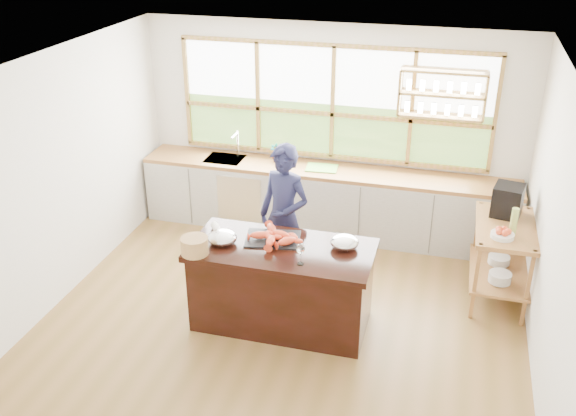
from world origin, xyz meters
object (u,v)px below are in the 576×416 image
at_px(cook, 284,217).
at_px(wicker_basket, 195,246).
at_px(espresso_machine, 508,200).
at_px(island, 282,285).

bearing_deg(cook, wicker_basket, -100.05).
bearing_deg(espresso_machine, wicker_basket, -138.59).
bearing_deg(island, cook, 103.81).
height_order(island, wicker_basket, wicker_basket).
bearing_deg(cook, espresso_machine, 31.95).
relative_size(cook, espresso_machine, 4.88).
bearing_deg(wicker_basket, espresso_machine, 29.66).
height_order(island, espresso_machine, espresso_machine).
relative_size(island, espresso_machine, 5.34).
xyz_separation_m(cook, espresso_machine, (2.38, 0.58, 0.23)).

